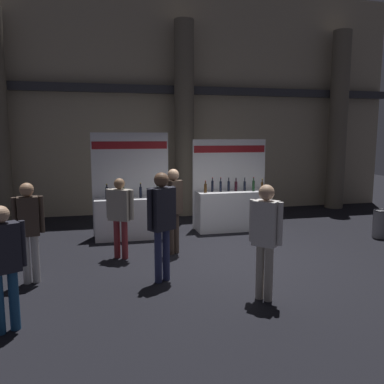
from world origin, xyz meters
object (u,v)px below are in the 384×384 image
at_px(exhibitor_booth_0, 132,213).
at_px(trash_bin, 380,224).
at_px(exhibitor_booth_1, 232,207).
at_px(visitor_2, 29,225).
at_px(visitor_1, 162,216).
at_px(visitor_0, 120,211).
at_px(visitor_6, 3,259).
at_px(visitor_3, 265,232).
at_px(visitor_8, 173,204).

height_order(exhibitor_booth_0, trash_bin, exhibitor_booth_0).
height_order(exhibitor_booth_1, visitor_2, exhibitor_booth_1).
height_order(trash_bin, visitor_1, visitor_1).
relative_size(visitor_0, visitor_6, 1.00).
bearing_deg(trash_bin, exhibitor_booth_0, 166.85).
relative_size(trash_bin, visitor_6, 0.42).
xyz_separation_m(visitor_1, visitor_6, (-2.15, -1.26, -0.18)).
distance_m(exhibitor_booth_0, exhibitor_booth_1, 2.61).
distance_m(visitor_1, visitor_3, 1.75).
height_order(visitor_6, visitor_8, visitor_8).
bearing_deg(visitor_2, visitor_1, 158.70).
xyz_separation_m(exhibitor_booth_0, visitor_2, (-1.87, -2.58, 0.38)).
bearing_deg(visitor_6, visitor_0, 33.45).
distance_m(exhibitor_booth_1, visitor_3, 4.43).
xyz_separation_m(exhibitor_booth_0, trash_bin, (5.80, -1.36, -0.27)).
xyz_separation_m(trash_bin, visitor_3, (-4.17, -2.73, 0.70)).
distance_m(visitor_0, visitor_1, 1.56).
distance_m(visitor_0, visitor_2, 1.83).
height_order(visitor_3, visitor_6, visitor_3).
relative_size(visitor_0, visitor_8, 0.91).
distance_m(visitor_6, visitor_8, 3.80).
xyz_separation_m(visitor_6, visitor_8, (2.62, 2.75, 0.10)).
height_order(trash_bin, visitor_6, visitor_6).
bearing_deg(visitor_0, visitor_2, 65.10).
relative_size(exhibitor_booth_1, visitor_2, 1.39).
xyz_separation_m(visitor_2, visitor_6, (-0.01, -1.67, -0.04)).
relative_size(visitor_2, visitor_6, 1.05).
bearing_deg(visitor_3, visitor_0, 174.44).
height_order(visitor_3, visitor_8, visitor_8).
xyz_separation_m(exhibitor_booth_0, visitor_8, (0.73, -1.51, 0.44)).
bearing_deg(visitor_1, visitor_3, -70.10).
height_order(exhibitor_booth_0, visitor_3, exhibitor_booth_0).
bearing_deg(exhibitor_booth_1, visitor_6, -135.11).
bearing_deg(exhibitor_booth_0, trash_bin, -13.15).
relative_size(exhibitor_booth_0, visitor_8, 1.42).
bearing_deg(exhibitor_booth_0, visitor_2, -125.98).
bearing_deg(visitor_6, visitor_2, 62.71).
distance_m(exhibitor_booth_1, visitor_8, 2.59).
bearing_deg(visitor_8, exhibitor_booth_0, -98.82).
relative_size(visitor_0, visitor_2, 0.96).
distance_m(exhibitor_booth_1, visitor_6, 6.35).
xyz_separation_m(trash_bin, visitor_0, (-6.16, -0.21, 0.63)).
distance_m(visitor_3, visitor_8, 2.73).
xyz_separation_m(trash_bin, visitor_1, (-5.54, -1.64, 0.79)).
bearing_deg(visitor_3, visitor_6, -131.05).
height_order(exhibitor_booth_0, visitor_6, exhibitor_booth_0).
bearing_deg(visitor_1, visitor_2, 137.58).
height_order(visitor_0, visitor_1, visitor_1).
distance_m(exhibitor_booth_0, visitor_2, 3.21).
xyz_separation_m(trash_bin, visitor_6, (-7.69, -2.90, 0.61)).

